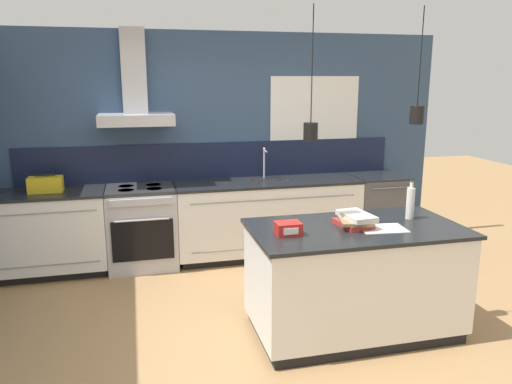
# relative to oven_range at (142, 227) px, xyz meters

# --- Properties ---
(ground_plane) EXTENTS (16.00, 16.00, 0.00)m
(ground_plane) POSITION_rel_oven_range_xyz_m (0.87, -1.69, -0.46)
(ground_plane) COLOR #A87F51
(ground_plane) RESTS_ON ground
(wall_back) EXTENTS (5.60, 2.43, 2.60)m
(wall_back) POSITION_rel_oven_range_xyz_m (0.82, 0.31, 0.90)
(wall_back) COLOR #354C6B
(wall_back) RESTS_ON ground_plane
(counter_run_left) EXTENTS (1.13, 0.64, 0.91)m
(counter_run_left) POSITION_rel_oven_range_xyz_m (-0.93, 0.01, 0.01)
(counter_run_left) COLOR black
(counter_run_left) RESTS_ON ground_plane
(counter_run_sink) EXTENTS (2.17, 0.64, 1.28)m
(counter_run_sink) POSITION_rel_oven_range_xyz_m (1.45, 0.01, 0.01)
(counter_run_sink) COLOR black
(counter_run_sink) RESTS_ON ground_plane
(oven_range) EXTENTS (0.75, 0.66, 0.91)m
(oven_range) POSITION_rel_oven_range_xyz_m (0.00, 0.00, 0.00)
(oven_range) COLOR #B5B5BA
(oven_range) RESTS_ON ground_plane
(dishwasher) EXTENTS (0.64, 0.65, 0.91)m
(dishwasher) POSITION_rel_oven_range_xyz_m (2.85, 0.00, -0.00)
(dishwasher) COLOR #4C4C51
(dishwasher) RESTS_ON ground_plane
(kitchen_island) EXTENTS (1.71, 0.94, 0.91)m
(kitchen_island) POSITION_rel_oven_range_xyz_m (1.66, -1.94, 0.00)
(kitchen_island) COLOR black
(kitchen_island) RESTS_ON ground_plane
(bottle_on_island) EXTENTS (0.07, 0.07, 0.33)m
(bottle_on_island) POSITION_rel_oven_range_xyz_m (2.20, -1.83, 0.60)
(bottle_on_island) COLOR silver
(bottle_on_island) RESTS_ON kitchen_island
(book_stack) EXTENTS (0.31, 0.36, 0.11)m
(book_stack) POSITION_rel_oven_range_xyz_m (1.65, -1.93, 0.51)
(book_stack) COLOR #B2332D
(book_stack) RESTS_ON kitchen_island
(red_supply_box) EXTENTS (0.19, 0.15, 0.10)m
(red_supply_box) POSITION_rel_oven_range_xyz_m (1.07, -2.01, 0.50)
(red_supply_box) COLOR red
(red_supply_box) RESTS_ON kitchen_island
(paper_pile) EXTENTS (0.38, 0.29, 0.01)m
(paper_pile) POSITION_rel_oven_range_xyz_m (1.84, -2.04, 0.46)
(paper_pile) COLOR silver
(paper_pile) RESTS_ON kitchen_island
(yellow_toolbox) EXTENTS (0.34, 0.18, 0.19)m
(yellow_toolbox) POSITION_rel_oven_range_xyz_m (-0.96, 0.00, 0.54)
(yellow_toolbox) COLOR gold
(yellow_toolbox) RESTS_ON counter_run_left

